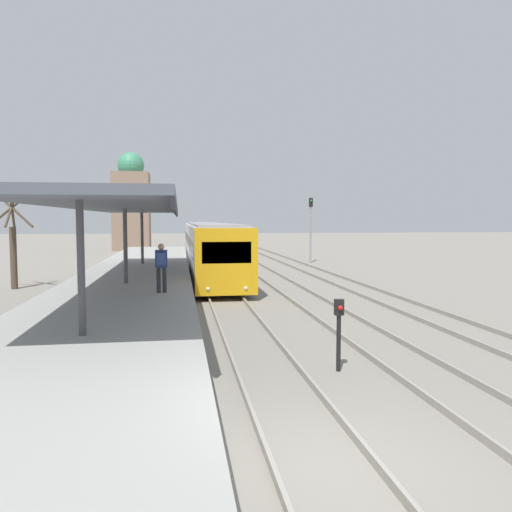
# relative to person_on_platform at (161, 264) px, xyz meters

# --- Properties ---
(ground_plane) EXTENTS (240.00, 240.00, 0.00)m
(ground_plane) POSITION_rel_person_on_platform_xyz_m (2.54, -10.55, -1.94)
(ground_plane) COLOR gray
(track_platform_line) EXTENTS (1.51, 120.00, 0.15)m
(track_platform_line) POSITION_rel_person_on_platform_xyz_m (2.54, -10.55, -1.86)
(track_platform_line) COLOR gray
(track_platform_line) RESTS_ON ground_plane
(station_platform) EXTENTS (5.05, 80.00, 0.95)m
(station_platform) POSITION_rel_person_on_platform_xyz_m (-1.45, -10.55, -1.46)
(station_platform) COLOR #999993
(station_platform) RESTS_ON ground_plane
(platform_canopy) EXTENTS (4.00, 22.10, 3.08)m
(platform_canopy) POSITION_rel_person_on_platform_xyz_m (-1.41, 2.77, 1.97)
(platform_canopy) COLOR #4C515B
(platform_canopy) RESTS_ON station_platform
(person_on_platform) EXTENTS (0.40, 0.40, 1.66)m
(person_on_platform) POSITION_rel_person_on_platform_xyz_m (0.00, 0.00, 0.00)
(person_on_platform) COLOR #2D2D33
(person_on_platform) RESTS_ON station_platform
(train_near) EXTENTS (2.64, 30.48, 3.19)m
(train_near) POSITION_rel_person_on_platform_xyz_m (2.54, 18.69, -0.17)
(train_near) COLOR gold
(train_near) RESTS_ON ground_plane
(signal_post_near) EXTENTS (0.20, 0.21, 1.64)m
(signal_post_near) POSITION_rel_person_on_platform_xyz_m (4.13, -6.39, -0.91)
(signal_post_near) COLOR black
(signal_post_near) RESTS_ON ground_plane
(signal_mast_far) EXTENTS (0.28, 0.29, 5.13)m
(signal_mast_far) POSITION_rel_person_on_platform_xyz_m (10.92, 21.41, 1.29)
(signal_mast_far) COLOR gray
(signal_mast_far) RESTS_ON ground_plane
(distant_domed_building) EXTENTS (4.00, 4.00, 10.92)m
(distant_domed_building) POSITION_rel_person_on_platform_xyz_m (-4.65, 40.61, 3.17)
(distant_domed_building) COLOR #89705B
(distant_domed_building) RESTS_ON ground_plane
(bare_tree_background) EXTENTS (2.32, 1.47, 5.06)m
(bare_tree_background) POSITION_rel_person_on_platform_xyz_m (-7.48, 9.00, 0.42)
(bare_tree_background) COLOR #4C3D2D
(bare_tree_background) RESTS_ON ground_plane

